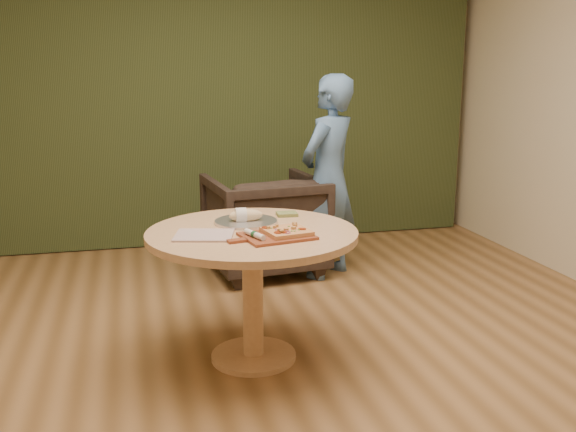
% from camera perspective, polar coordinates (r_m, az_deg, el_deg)
% --- Properties ---
extents(room_shell, '(5.04, 6.04, 2.84)m').
position_cam_1_polar(room_shell, '(3.09, 1.26, 9.15)').
color(room_shell, '#9B6D3E').
rests_on(room_shell, ground).
extents(curtain, '(4.80, 0.14, 2.78)m').
position_cam_1_polar(curtain, '(5.94, -6.28, 10.97)').
color(curtain, '#293417').
rests_on(curtain, ground).
extents(pedestal_table, '(1.15, 1.15, 0.75)m').
position_cam_1_polar(pedestal_table, '(3.52, -3.19, -3.51)').
color(pedestal_table, tan).
rests_on(pedestal_table, ground).
extents(pizza_paddle, '(0.47, 0.34, 0.01)m').
position_cam_1_polar(pizza_paddle, '(3.33, -1.15, -1.81)').
color(pizza_paddle, brown).
rests_on(pizza_paddle, pedestal_table).
extents(flatbread_pizza, '(0.26, 0.26, 0.04)m').
position_cam_1_polar(flatbread_pizza, '(3.35, -0.15, -1.37)').
color(flatbread_pizza, tan).
rests_on(flatbread_pizza, pizza_paddle).
extents(cutlery_roll, '(0.09, 0.19, 0.03)m').
position_cam_1_polar(cutlery_roll, '(3.28, -2.99, -1.65)').
color(cutlery_roll, beige).
rests_on(cutlery_roll, pizza_paddle).
extents(newspaper, '(0.35, 0.32, 0.01)m').
position_cam_1_polar(newspaper, '(3.38, -7.47, -1.71)').
color(newspaper, silver).
rests_on(newspaper, pedestal_table).
extents(serving_tray, '(0.36, 0.36, 0.02)m').
position_cam_1_polar(serving_tray, '(3.65, -3.75, -0.50)').
color(serving_tray, silver).
rests_on(serving_tray, pedestal_table).
extents(bread_roll, '(0.19, 0.09, 0.09)m').
position_cam_1_polar(bread_roll, '(3.64, -3.90, 0.05)').
color(bread_roll, '#DFC288').
rests_on(bread_roll, serving_tray).
extents(green_packet, '(0.13, 0.11, 0.02)m').
position_cam_1_polar(green_packet, '(3.81, -0.10, 0.17)').
color(green_packet, '#525E2A').
rests_on(green_packet, pedestal_table).
extents(armchair, '(0.93, 0.88, 0.87)m').
position_cam_1_polar(armchair, '(5.11, -2.14, -0.24)').
color(armchair, black).
rests_on(armchair, ground).
extents(person_standing, '(0.68, 0.66, 1.57)m').
position_cam_1_polar(person_standing, '(4.95, 3.61, 3.43)').
color(person_standing, '#4D729C').
rests_on(person_standing, ground).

